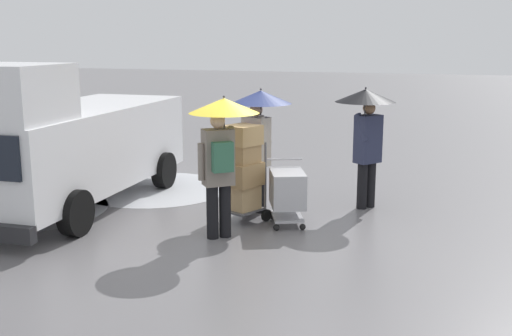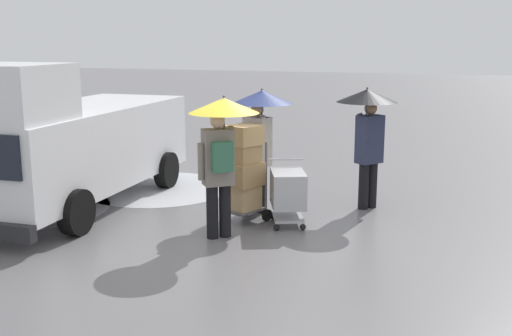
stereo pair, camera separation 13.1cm
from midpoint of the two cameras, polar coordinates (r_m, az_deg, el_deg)
The scene contains 9 objects.
ground_plane at distance 9.67m, azimuth 0.04°, elevation -5.96°, with size 90.00×90.00×0.00m, color slate.
slush_patch_under_van at distance 11.66m, azimuth -20.82°, elevation -3.61°, with size 2.87×2.87×0.01m, color #ADAFB5.
slush_patch_mid_street at distance 12.58m, azimuth -9.56°, elevation -1.88°, with size 2.99×2.99×0.01m, color silver.
cargo_van_parked_right at distance 11.29m, azimuth -17.43°, elevation 2.25°, with size 2.31×5.39×2.60m.
shopping_cart_vendor at distance 9.92m, azimuth 2.54°, elevation -2.10°, with size 0.82×0.96×1.02m.
hand_dolly_boxes at distance 9.98m, azimuth -1.56°, elevation -0.05°, with size 0.75×0.85×1.61m.
pedestrian_pink_side at distance 9.10m, azimuth -3.62°, elevation 3.06°, with size 1.04×1.04×2.15m.
pedestrian_black_side at distance 10.45m, azimuth -0.15°, elevation 4.23°, with size 1.04×1.04×2.15m.
pedestrian_white_side at distance 10.86m, azimuth 9.81°, elevation 4.43°, with size 1.04×1.04×2.15m.
Camera 1 is at (-2.74, 8.79, 2.97)m, focal length 43.37 mm.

